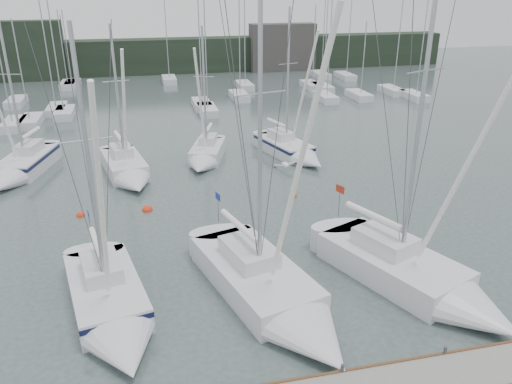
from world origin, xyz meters
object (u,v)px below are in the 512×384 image
sailboat_mid_a (20,169)px  buoy_c (81,216)px  sailboat_near_right (429,285)px  buoy_b (294,196)px  sailboat_mid_c (205,157)px  sailboat_mid_b (128,172)px  sailboat_mid_d (293,151)px  sailboat_near_left (112,312)px  buoy_a (147,210)px  sailboat_near_center (280,302)px

sailboat_mid_a → buoy_c: sailboat_mid_a is taller
sailboat_near_right → buoy_b: size_ratio=36.62×
buoy_c → sailboat_mid_c: bearing=41.6°
sailboat_mid_a → sailboat_near_right: bearing=-30.0°
sailboat_mid_b → sailboat_mid_c: size_ratio=1.05×
sailboat_mid_b → sailboat_mid_d: 12.81m
buoy_c → sailboat_near_left: bearing=-78.5°
buoy_a → sailboat_near_center: bearing=-66.4°
sailboat_mid_c → buoy_b: (4.75, -7.69, -0.53)m
sailboat_mid_b → buoy_c: size_ratio=21.91×
sailboat_mid_b → sailboat_mid_c: sailboat_mid_b is taller
sailboat_mid_c → buoy_b: 9.05m
sailboat_mid_d → sailboat_mid_c: bearing=160.9°
sailboat_near_center → sailboat_near_right: size_ratio=0.93×
sailboat_near_right → buoy_a: 16.93m
sailboat_near_right → buoy_c: size_ratio=32.08×
sailboat_near_center → sailboat_mid_c: (-0.52, 19.46, -0.03)m
sailboat_near_left → sailboat_near_right: bearing=-16.8°
sailboat_near_center → sailboat_mid_d: (6.45, 19.14, -0.01)m
sailboat_near_right → buoy_c: sailboat_near_right is taller
sailboat_mid_c → buoy_a: (-4.61, -7.70, -0.53)m
buoy_a → buoy_c: size_ratio=1.26×
sailboat_near_center → sailboat_mid_a: 24.00m
sailboat_mid_c → buoy_a: bearing=-103.1°
sailboat_mid_a → buoy_a: (8.67, -7.88, -0.61)m
sailboat_mid_d → buoy_a: sailboat_mid_d is taller
sailboat_near_center → sailboat_mid_a: sailboat_near_center is taller
sailboat_near_right → sailboat_mid_b: 21.88m
sailboat_near_left → sailboat_mid_a: (-6.99, 18.75, 0.04)m
sailboat_mid_a → sailboat_mid_d: sailboat_mid_d is taller
sailboat_mid_b → buoy_c: sailboat_mid_b is taller
sailboat_mid_c → sailboat_mid_d: 6.98m
sailboat_mid_d → buoy_c: size_ratio=23.51×
sailboat_near_right → sailboat_mid_b: sailboat_near_right is taller
sailboat_near_left → sailboat_mid_b: bearing=76.2°
sailboat_near_center → sailboat_mid_d: bearing=56.1°
sailboat_mid_a → sailboat_mid_b: bearing=-2.9°
sailboat_near_left → buoy_a: bearing=69.4°
sailboat_mid_b → sailboat_mid_d: (12.68, 1.82, -0.01)m
sailboat_near_left → sailboat_mid_a: size_ratio=1.07×
sailboat_near_right → sailboat_mid_c: sailboat_near_right is taller
sailboat_mid_c → buoy_a: sailboat_mid_c is taller
sailboat_near_right → buoy_a: (-11.88, 12.05, -0.61)m
buoy_a → sailboat_mid_a: bearing=137.7°
sailboat_mid_a → buoy_b: sailboat_mid_a is taller
sailboat_near_left → sailboat_near_center: 6.86m
sailboat_mid_c → buoy_b: sailboat_mid_c is taller
sailboat_near_center → buoy_b: size_ratio=34.22×
sailboat_mid_a → sailboat_mid_b: (7.56, -2.31, -0.04)m
sailboat_near_right → sailboat_mid_a: bearing=113.1°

